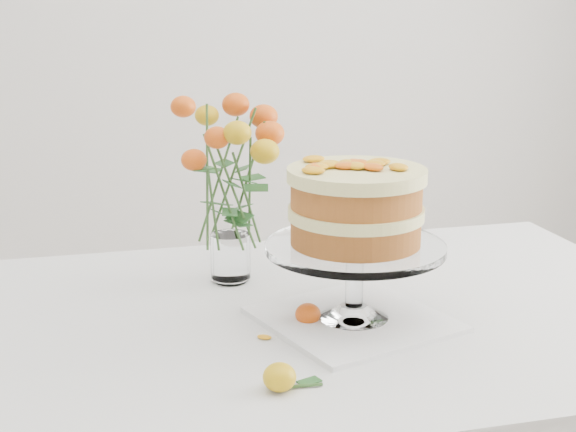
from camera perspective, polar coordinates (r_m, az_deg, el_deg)
The scene contains 8 objects.
table at distance 1.52m, azimuth 1.97°, elevation -9.59°, with size 1.43×0.93×0.76m.
napkin at distance 1.44m, azimuth 4.68°, elevation -7.35°, with size 0.30×0.30×0.01m, color white.
cake_stand at distance 1.38m, azimuth 4.85°, elevation 0.11°, with size 0.32×0.32×0.28m.
rose_vase at distance 1.58m, azimuth -4.24°, elevation 3.41°, with size 0.27×0.27×0.40m.
loose_rose_near at distance 1.20m, azimuth -0.59°, elevation -11.39°, with size 0.09×0.05×0.04m.
loose_rose_far at distance 1.42m, azimuth 1.45°, elevation -7.00°, with size 0.08×0.05×0.04m.
stray_petal_a at distance 1.37m, azimuth -1.69°, elevation -8.62°, with size 0.03×0.02×0.00m, color orange.
stray_petal_b at distance 1.36m, azimuth 2.84°, elevation -8.85°, with size 0.03×0.02×0.00m, color orange.
Camera 1 is at (-0.39, -1.33, 1.31)m, focal length 50.00 mm.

